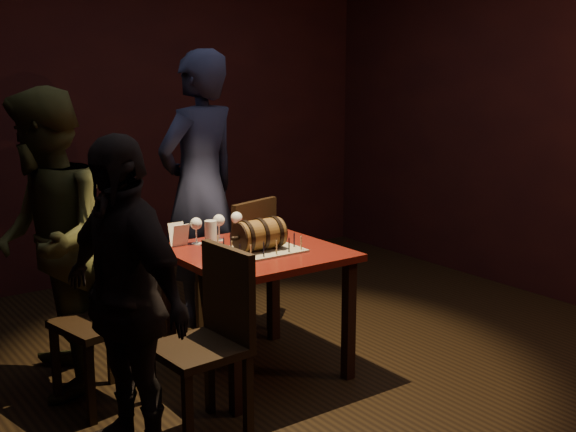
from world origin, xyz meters
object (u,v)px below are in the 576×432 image
Objects in this scene: person_left_front at (123,300)px; pint_of_ale at (211,234)px; wine_glass_right at (237,219)px; person_left_rear at (47,244)px; barrel_cake at (259,235)px; wine_glass_mid at (219,222)px; chair_left_front at (212,331)px; wine_glass_left at (196,225)px; chair_left_rear at (111,307)px; pub_table at (257,268)px; chair_back at (244,259)px; person_back at (200,189)px.

pint_of_ale is at bearing 118.80° from person_left_front.
wine_glass_right is 0.25m from pint_of_ale.
person_left_rear is at bearing 172.11° from wine_glass_right.
wine_glass_mid is (-0.05, 0.36, 0.02)m from barrel_cake.
wine_glass_mid is 0.14m from pint_of_ale.
wine_glass_right is (0.13, 0.00, 0.00)m from wine_glass_mid.
wine_glass_left is at bearing 65.92° from chair_left_front.
chair_left_rear reaches higher than wine_glass_mid.
pub_table is at bearing 103.36° from person_left_front.
wine_glass_mid is at bearing 98.27° from barrel_cake.
person_left_rear is at bearing 126.44° from chair_left_rear.
chair_left_front is 1.10m from person_left_rear.
person_left_front is (-0.99, -0.41, 0.11)m from pub_table.
pub_table is 0.40m from wine_glass_right.
chair_left_front reaches higher than wine_glass_right.
chair_left_front is (-0.35, -0.77, -0.35)m from wine_glass_left.
person_left_front is (-0.43, 0.04, 0.23)m from chair_left_front.
chair_left_front is (0.26, -0.63, 0.00)m from chair_left_rear.
chair_back is at bearing 27.36° from wine_glass_left.
chair_back reaches higher than wine_glass_right.
wine_glass_mid is 1.07× the size of pint_of_ale.
chair_left_rear is at bearing -166.47° from wine_glass_left.
barrel_cake reaches higher than pub_table.
pub_table is at bearing -11.75° from chair_left_rear.
chair_back and chair_left_rear have the same top height.
pub_table is 0.97× the size of chair_left_front.
person_left_front reaches higher than chair_left_rear.
wine_glass_left is 0.17× the size of chair_left_front.
chair_back is at bearing 65.63° from barrel_cake.
chair_left_front is (-0.56, -0.46, -0.12)m from pub_table.
chair_back is at bearing 37.57° from pint_of_ale.
wine_glass_left is 0.17× the size of chair_left_rear.
pub_table is 6.00× the size of pint_of_ale.
chair_back is (0.48, 0.25, -0.35)m from wine_glass_left.
pint_of_ale is 0.72m from chair_left_rear.
wine_glass_right is at bearing 0.88° from wine_glass_left.
barrel_cake reaches higher than chair_left_rear.
wine_glass_left is at bearing 13.53° from chair_left_rear.
person_left_rear reaches higher than wine_glass_right.
pint_of_ale reaches higher than pub_table.
wine_glass_right is at bearing 115.48° from person_left_front.
person_left_front is (-0.17, -0.58, 0.23)m from chair_left_rear.
chair_back reaches higher than wine_glass_left.
barrel_cake is at bearing -114.37° from chair_back.
person_left_front is (-0.82, -0.65, -0.07)m from pint_of_ale.
wine_glass_left and wine_glass_right have the same top height.
pub_table is at bearing -79.17° from wine_glass_mid.
barrel_cake is at bearing 64.75° from person_back.
person_back is 1.33m from person_left_rear.
person_left_front reaches higher than chair_back.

